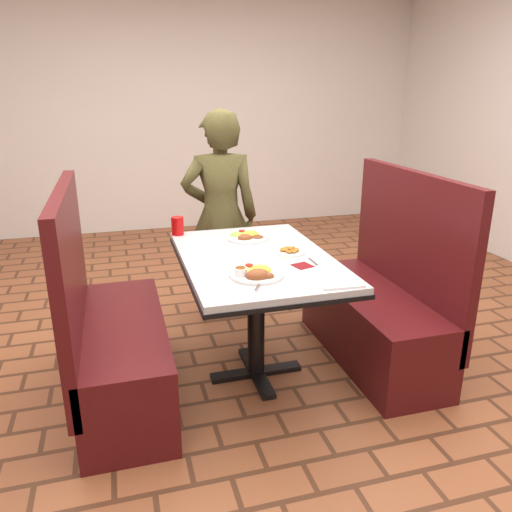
# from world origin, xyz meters

# --- Properties ---
(room) EXTENTS (7.00, 7.04, 2.82)m
(room) POSITION_xyz_m (0.00, 0.00, 1.91)
(room) COLOR #955231
(room) RESTS_ON ground
(dining_table) EXTENTS (0.81, 1.21, 0.75)m
(dining_table) POSITION_xyz_m (0.00, 0.00, 0.65)
(dining_table) COLOR silver
(dining_table) RESTS_ON ground
(booth_bench_left) EXTENTS (0.47, 1.20, 1.17)m
(booth_bench_left) POSITION_xyz_m (-0.80, 0.00, 0.33)
(booth_bench_left) COLOR #511214
(booth_bench_left) RESTS_ON ground
(booth_bench_right) EXTENTS (0.47, 1.20, 1.17)m
(booth_bench_right) POSITION_xyz_m (0.80, 0.00, 0.33)
(booth_bench_right) COLOR #511214
(booth_bench_right) RESTS_ON ground
(diner_person) EXTENTS (0.59, 0.43, 1.51)m
(diner_person) POSITION_xyz_m (-0.01, 0.91, 0.75)
(diner_person) COLOR brown
(diner_person) RESTS_ON ground
(near_dinner_plate) EXTENTS (0.27, 0.27, 0.08)m
(near_dinner_plate) POSITION_xyz_m (-0.09, -0.30, 0.78)
(near_dinner_plate) COLOR white
(near_dinner_plate) RESTS_ON dining_table
(far_dinner_plate) EXTENTS (0.26, 0.26, 0.07)m
(far_dinner_plate) POSITION_xyz_m (0.04, 0.34, 0.77)
(far_dinner_plate) COLOR white
(far_dinner_plate) RESTS_ON dining_table
(plantain_plate) EXTENTS (0.17, 0.17, 0.03)m
(plantain_plate) POSITION_xyz_m (0.20, -0.00, 0.76)
(plantain_plate) COLOR white
(plantain_plate) RESTS_ON dining_table
(maroon_napkin) EXTENTS (0.11, 0.11, 0.00)m
(maroon_napkin) POSITION_xyz_m (0.19, -0.22, 0.75)
(maroon_napkin) COLOR maroon
(maroon_napkin) RESTS_ON dining_table
(spoon_utensil) EXTENTS (0.01, 0.13, 0.00)m
(spoon_utensil) POSITION_xyz_m (0.26, -0.19, 0.75)
(spoon_utensil) COLOR silver
(spoon_utensil) RESTS_ON dining_table
(red_tumbler) EXTENTS (0.08, 0.08, 0.12)m
(red_tumbler) POSITION_xyz_m (-0.36, 0.55, 0.81)
(red_tumbler) COLOR red
(red_tumbler) RESTS_ON dining_table
(paper_napkin) EXTENTS (0.21, 0.17, 0.01)m
(paper_napkin) POSITION_xyz_m (0.27, -0.50, 0.76)
(paper_napkin) COLOR white
(paper_napkin) RESTS_ON dining_table
(knife_utensil) EXTENTS (0.06, 0.14, 0.00)m
(knife_utensil) POSITION_xyz_m (-0.10, -0.32, 0.76)
(knife_utensil) COLOR silver
(knife_utensil) RESTS_ON dining_table
(fork_utensil) EXTENTS (0.09, 0.15, 0.00)m
(fork_utensil) POSITION_xyz_m (-0.10, -0.43, 0.76)
(fork_utensil) COLOR silver
(fork_utensil) RESTS_ON dining_table
(lettuce_shreds) EXTENTS (0.28, 0.32, 0.00)m
(lettuce_shreds) POSITION_xyz_m (0.04, 0.06, 0.75)
(lettuce_shreds) COLOR #94C54F
(lettuce_shreds) RESTS_ON dining_table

